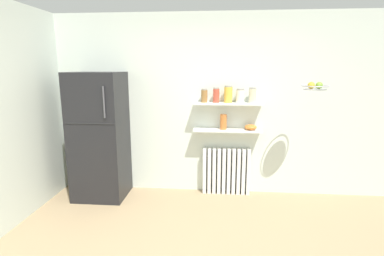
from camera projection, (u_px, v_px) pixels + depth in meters
The scene contains 14 objects.
ground_plane at pixel (200, 248), 3.09m from camera, with size 7.04×7.04×0.00m, color #9E8460.
back_wall at pixel (207, 105), 4.34m from camera, with size 7.04×0.10×2.60m, color silver.
refrigerator at pixel (100, 136), 4.19m from camera, with size 0.70×0.67×1.78m.
radiator at pixel (226, 171), 4.38m from camera, with size 0.69×0.12×0.68m.
wall_shelf_lower at pixel (227, 130), 4.23m from camera, with size 0.97×0.22×0.03m, color white.
wall_shelf_upper at pixel (228, 104), 4.15m from camera, with size 0.97×0.22×0.03m, color white.
storage_jar_0 at pixel (204, 96), 4.16m from camera, with size 0.09×0.09×0.19m.
storage_jar_1 at pixel (216, 95), 4.14m from camera, with size 0.09×0.09×0.21m.
storage_jar_2 at pixel (228, 94), 4.12m from camera, with size 0.11×0.11×0.24m.
storage_jar_3 at pixel (240, 96), 4.11m from camera, with size 0.12×0.12×0.20m.
storage_jar_4 at pixel (252, 95), 4.10m from camera, with size 0.10×0.10×0.21m.
vase at pixel (223, 122), 4.21m from camera, with size 0.09×0.09×0.22m, color #CC7033.
shelf_bowl at pixel (251, 127), 4.19m from camera, with size 0.17×0.17×0.08m, color orange.
hanging_fruit_basket at pixel (315, 86), 3.60m from camera, with size 0.33×0.33×0.09m.
Camera 1 is at (0.16, -2.27, 1.85)m, focal length 27.76 mm.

